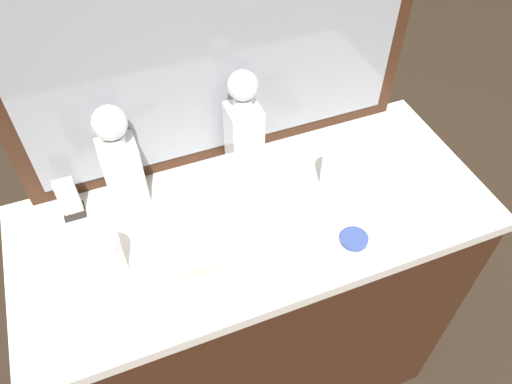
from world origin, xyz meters
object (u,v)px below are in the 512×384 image
object	(u,v)px
silver_brush_front	(190,262)
crystal_decanter_right	(244,135)
crystal_tumbler_left	(337,171)
napkin_holder	(70,200)
porcelain_dish	(354,239)
crystal_decanter_front	(121,164)
crystal_tumbler_rear	(106,258)

from	to	relation	value
silver_brush_front	crystal_decanter_right	bearing A→B (deg)	47.11
crystal_tumbler_left	napkin_holder	xyz separation A→B (m)	(-0.62, 0.15, -0.00)
porcelain_dish	crystal_tumbler_left	bearing A→B (deg)	76.37
porcelain_dish	silver_brush_front	bearing A→B (deg)	169.03
crystal_decanter_front	porcelain_dish	distance (m)	0.56
porcelain_dish	crystal_decanter_front	bearing A→B (deg)	144.14
silver_brush_front	porcelain_dish	size ratio (longest dim) A/B	2.13
crystal_decanter_right	napkin_holder	distance (m)	0.44
crystal_tumbler_rear	porcelain_dish	distance (m)	0.55
crystal_decanter_front	silver_brush_front	world-z (taller)	crystal_decanter_front
crystal_decanter_front	crystal_tumbler_left	distance (m)	0.52
crystal_decanter_right	porcelain_dish	distance (m)	0.36
crystal_decanter_front	porcelain_dish	xyz separation A→B (m)	(0.45, -0.32, -0.10)
crystal_tumbler_left	crystal_tumbler_rear	size ratio (longest dim) A/B	0.99
crystal_decanter_right	crystal_tumbler_rear	size ratio (longest dim) A/B	2.83
crystal_decanter_right	crystal_tumbler_left	world-z (taller)	crystal_decanter_right
crystal_tumbler_rear	napkin_holder	bearing A→B (deg)	104.44
crystal_decanter_front	crystal_tumbler_left	size ratio (longest dim) A/B	2.59
crystal_decanter_front	crystal_tumbler_left	xyz separation A→B (m)	(0.49, -0.15, -0.06)
crystal_decanter_front	crystal_tumbler_rear	size ratio (longest dim) A/B	2.55
silver_brush_front	porcelain_dish	world-z (taller)	silver_brush_front
silver_brush_front	crystal_tumbler_rear	bearing A→B (deg)	163.05
crystal_tumbler_rear	crystal_decanter_front	bearing A→B (deg)	67.36
crystal_tumbler_rear	porcelain_dish	xyz separation A→B (m)	(0.53, -0.12, -0.04)
crystal_decanter_right	crystal_tumbler_left	bearing A→B (deg)	-33.59
crystal_tumbler_left	napkin_holder	size ratio (longest dim) A/B	0.96
crystal_decanter_right	napkin_holder	bearing A→B (deg)	177.70
crystal_tumbler_rear	silver_brush_front	world-z (taller)	crystal_tumbler_rear
porcelain_dish	crystal_tumbler_rear	bearing A→B (deg)	167.14
crystal_decanter_front	napkin_holder	xyz separation A→B (m)	(-0.13, -0.01, -0.06)
crystal_decanter_front	napkin_holder	size ratio (longest dim) A/B	2.47
napkin_holder	silver_brush_front	bearing A→B (deg)	-48.78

